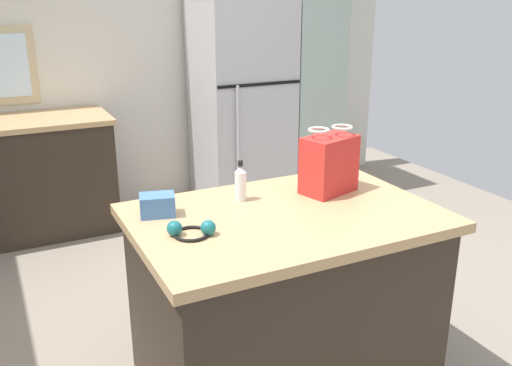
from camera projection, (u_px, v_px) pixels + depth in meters
name	position (u px, v px, depth m)	size (l,w,h in m)	color
ground	(266.00, 338.00, 3.09)	(6.01, 6.01, 0.00)	gray
back_wall	(131.00, 48.00, 4.76)	(5.01, 0.13, 2.73)	silver
kitchen_island	(284.00, 298.00, 2.64)	(1.36, 0.93, 0.87)	#33281E
refrigerator	(241.00, 103.00, 4.89)	(0.76, 0.75, 1.79)	#B7B7BC
tall_cabinet	(304.00, 73.00, 5.09)	(0.48, 0.68, 2.24)	#9EB2A8
sink_counter	(7.00, 179.00, 4.25)	(1.57, 0.67, 1.10)	#33281E
shopping_bag	(329.00, 164.00, 2.72)	(0.30, 0.23, 0.33)	red
small_box	(157.00, 205.00, 2.46)	(0.15, 0.11, 0.10)	#4775B7
bottle	(241.00, 183.00, 2.63)	(0.06, 0.06, 0.20)	white
ear_defenders	(191.00, 230.00, 2.26)	(0.20, 0.20, 0.06)	black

